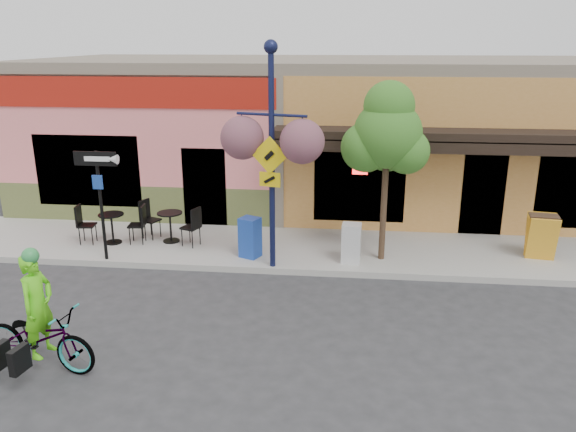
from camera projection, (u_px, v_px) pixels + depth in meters
The scene contains 14 objects.
ground at pixel (303, 285), 12.16m from camera, with size 90.00×90.00×0.00m, color #2D2D30.
sidewalk at pixel (310, 249), 14.04m from camera, with size 24.00×3.00×0.15m, color #9E9B93.
curb at pixel (305, 272), 12.66m from camera, with size 24.00×0.12×0.15m, color #A8A59E.
building at pixel (322, 129), 18.59m from camera, with size 18.20×8.20×4.50m, color #F5797B, non-canonical shape.
bicycle at pixel (40, 338), 8.97m from camera, with size 0.70×2.02×1.06m, color maroon.
cyclist_rider at pixel (40, 320), 8.87m from camera, with size 0.62×0.41×1.71m, color #5CDD17.
lamp_post at pixel (272, 159), 12.06m from camera, with size 1.58×0.63×4.95m, color #13183D, non-canonical shape.
one_way_sign at pixel (101, 206), 12.82m from camera, with size 0.99×0.21×2.57m, color black, non-canonical shape.
cafe_set_left at pixel (112, 224), 14.09m from camera, with size 1.67×0.84×1.00m, color black, non-canonical shape.
cafe_set_right at pixel (170, 223), 14.19m from camera, with size 1.69×0.84×1.01m, color black, non-canonical shape.
newspaper_box_blue at pixel (250, 237), 13.21m from camera, with size 0.43×0.38×0.96m, color #1C42A9, non-canonical shape.
newspaper_box_grey at pixel (351, 243), 12.90m from camera, with size 0.43×0.39×0.92m, color silver, non-canonical shape.
street_tree at pixel (386, 172), 12.61m from camera, with size 1.62×1.62×4.16m, color #3D7A26, non-canonical shape.
sandwich_board at pixel (543, 239), 12.92m from camera, with size 0.64×0.47×1.07m, color gold, non-canonical shape.
Camera 1 is at (0.85, -11.12, 5.10)m, focal length 35.00 mm.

